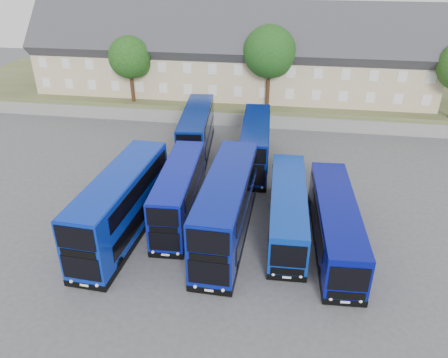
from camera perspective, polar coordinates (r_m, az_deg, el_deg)
ground at (r=30.31m, az=-1.76°, el=-9.76°), size 120.00×120.00×0.00m
retaining_wall at (r=50.90m, az=3.18°, el=7.65°), size 70.00×0.40×1.50m
earth_bank at (r=60.25m, az=4.21°, el=11.19°), size 80.00×20.00×2.00m
terrace_row at (r=55.29m, az=0.82°, el=15.70°), size 48.00×10.40×11.20m
dd_front_left at (r=31.69m, az=-13.23°, el=-3.52°), size 3.49×12.26×4.82m
dd_front_mid at (r=33.12m, az=-5.86°, el=-2.01°), size 2.92×10.59×4.17m
dd_front_right at (r=30.56m, az=0.35°, el=-3.89°), size 3.12×12.36×4.89m
dd_rear_left at (r=43.68m, az=-3.60°, el=6.04°), size 3.57×11.25×4.40m
dd_rear_right at (r=41.12m, az=4.10°, el=4.46°), size 3.02×10.90×4.29m
coach_east_a at (r=32.22m, az=8.30°, el=-4.04°), size 2.91×12.06×3.27m
coach_east_b at (r=31.20m, az=14.30°, el=-5.77°), size 3.25×12.48×3.38m
tree_west at (r=53.19m, az=-12.05°, el=15.10°), size 4.80×4.80×7.65m
tree_mid at (r=50.21m, az=6.14°, el=15.96°), size 5.76×5.76×9.18m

